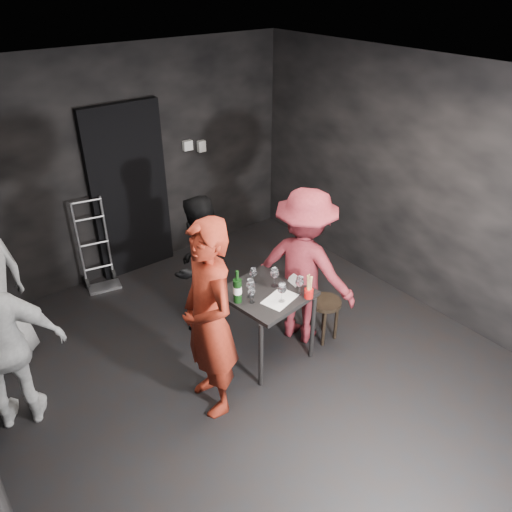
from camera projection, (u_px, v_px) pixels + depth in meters
floor at (252, 370)px, 4.85m from camera, size 4.50×5.00×0.02m
ceiling at (251, 83)px, 3.48m from camera, size 4.50×5.00×0.02m
wall_back at (124, 167)px, 5.87m from camera, size 4.50×0.04×2.70m
wall_right at (419, 187)px, 5.35m from camera, size 0.04×5.00×2.70m
doorway at (129, 192)px, 5.98m from camera, size 0.95×0.10×2.10m
wallbox_upper at (188, 145)px, 6.23m from camera, size 0.12×0.06×0.12m
wallbox_lower at (201, 146)px, 6.36m from camera, size 0.10×0.06×0.14m
hand_truck at (99, 270)px, 6.03m from camera, size 0.38×0.33×1.13m
tasting_table at (267, 300)px, 4.75m from camera, size 0.72×0.72×0.75m
stool at (325, 309)px, 5.10m from camera, size 0.33×0.33×0.47m
server_red at (208, 302)px, 3.97m from camera, size 0.62×0.86×2.19m
woman_black at (199, 265)px, 5.14m from camera, size 0.81×0.66×1.47m
man_maroon at (305, 260)px, 4.88m from camera, size 0.93×1.29×1.82m
bystander_cream at (1, 339)px, 3.91m from camera, size 1.14×0.85×1.75m
tasting_mat at (280, 299)px, 4.59m from camera, size 0.37×0.30×0.00m
wine_glass_a at (252, 294)px, 4.51m from camera, size 0.08×0.08×0.18m
wine_glass_b at (251, 287)px, 4.57m from camera, size 0.10×0.10×0.21m
wine_glass_c at (253, 275)px, 4.77m from camera, size 0.08×0.08×0.18m
wine_glass_d at (282, 292)px, 4.51m from camera, size 0.10×0.10×0.21m
wine_glass_e at (300, 285)px, 4.60m from camera, size 0.11×0.11×0.21m
wine_glass_f at (275, 276)px, 4.72m from camera, size 0.09×0.09×0.22m
wine_bottle at (237, 290)px, 4.50m from camera, size 0.08×0.08×0.33m
breadstick_cup at (309, 287)px, 4.56m from camera, size 0.08×0.08×0.26m
reserved_card at (294, 279)px, 4.78m from camera, size 0.10×0.15×0.11m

